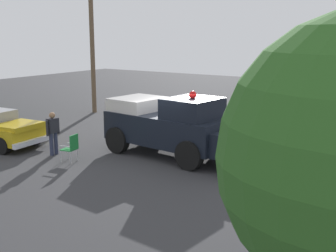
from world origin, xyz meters
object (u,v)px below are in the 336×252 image
spectator_seated (161,122)px  spectator_standing (53,130)px  lawn_chair_spare (72,146)px  utility_pole (92,47)px  vintage_fire_truck (173,126)px  lawn_chair_near_truck (161,124)px

spectator_seated → spectator_standing: 4.99m
lawn_chair_spare → utility_pole: bearing=128.4°
lawn_chair_spare → utility_pole: size_ratio=0.14×
spectator_standing → utility_pole: (-5.09, 7.74, 2.84)m
utility_pole → spectator_standing: bearing=-56.7°
vintage_fire_truck → utility_pole: size_ratio=0.84×
lawn_chair_near_truck → lawn_chair_spare: same height
vintage_fire_truck → spectator_seated: size_ratio=4.75×
lawn_chair_near_truck → utility_pole: 8.17m
lawn_chair_near_truck → spectator_seated: bearing=-63.2°
lawn_chair_spare → spectator_standing: bearing=167.5°
lawn_chair_near_truck → lawn_chair_spare: (-0.54, -5.02, 0.00)m
lawn_chair_near_truck → spectator_standing: (-1.80, -4.74, 0.37)m
lawn_chair_near_truck → spectator_seated: spectator_seated is taller
vintage_fire_truck → lawn_chair_spare: vintage_fire_truck is taller
vintage_fire_truck → spectator_standing: bearing=-148.7°
spectator_seated → utility_pole: utility_pole is taller
lawn_chair_near_truck → utility_pole: (-6.89, 3.00, 3.22)m
spectator_standing → utility_pole: utility_pole is taller
vintage_fire_truck → lawn_chair_near_truck: size_ratio=6.01×
utility_pole → lawn_chair_spare: bearing=-51.6°
lawn_chair_spare → spectator_seated: size_ratio=0.79×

